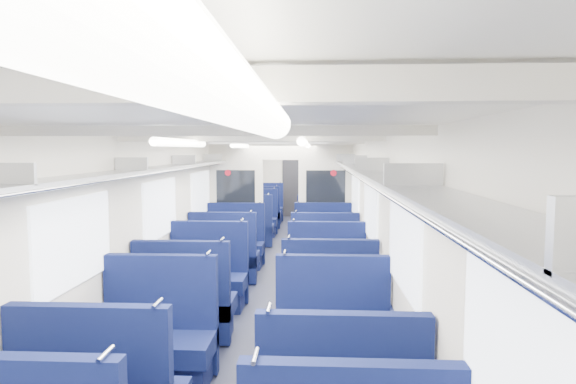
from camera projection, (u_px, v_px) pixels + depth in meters
floor at (269, 301)px, 7.04m from camera, size 2.80×18.00×0.01m
ceiling at (268, 139)px, 6.84m from camera, size 2.80×18.00×0.01m
wall_left at (173, 220)px, 7.01m from camera, size 0.02×18.00×2.35m
dado_left at (175, 276)px, 7.09m from camera, size 0.03×17.90×0.70m
wall_right at (367, 222)px, 6.87m from camera, size 0.02×18.00×2.35m
dado_right at (365, 279)px, 6.94m from camera, size 0.03×17.90×0.70m
wall_far at (294, 181)px, 15.89m from camera, size 2.80×0.02×2.35m
luggage_rack_left at (184, 165)px, 6.93m from camera, size 0.36×17.40×0.18m
luggage_rack_right at (354, 166)px, 6.81m from camera, size 0.36×17.40×0.18m
windows at (265, 208)px, 6.46m from camera, size 2.78×15.60×0.75m
ceiling_fittings at (267, 143)px, 6.58m from camera, size 2.70×16.06×0.11m
end_door at (294, 186)px, 15.85m from camera, size 0.75×0.06×2.00m
bulkhead at (281, 199)px, 9.44m from camera, size 2.80×0.10×2.35m
seat_10 at (157, 343)px, 4.57m from camera, size 1.10×0.61×1.22m
seat_11 at (333, 344)px, 4.55m from camera, size 1.10×0.61×1.22m
seat_12 at (185, 308)px, 5.58m from camera, size 1.10×0.61×1.22m
seat_13 at (329, 305)px, 5.67m from camera, size 1.10×0.61×1.22m
seat_14 at (208, 280)px, 6.75m from camera, size 1.10×0.61×1.22m
seat_15 at (327, 281)px, 6.70m from camera, size 1.10×0.61×1.22m
seat_16 at (225, 260)px, 8.02m from camera, size 1.10×0.61×1.22m
seat_17 at (325, 260)px, 7.96m from camera, size 1.10×0.61×1.22m
seat_18 at (235, 247)px, 9.08m from camera, size 1.10×0.61×1.22m
seat_19 at (323, 246)px, 9.12m from camera, size 1.10×0.61×1.22m
seat_20 at (249, 230)px, 11.04m from camera, size 1.10×0.61×1.22m
seat_21 at (322, 230)px, 10.97m from camera, size 1.10×0.61×1.22m
seat_22 at (256, 221)px, 12.36m from camera, size 1.10×0.61×1.22m
seat_23 at (321, 222)px, 12.15m from camera, size 1.10×0.61×1.22m
seat_24 at (261, 215)px, 13.52m from camera, size 1.10×0.61×1.22m
seat_25 at (320, 216)px, 13.31m from camera, size 1.10×0.61×1.22m
seat_26 at (265, 210)px, 14.58m from camera, size 1.10×0.61×1.22m
seat_27 at (320, 210)px, 14.49m from camera, size 1.10×0.61×1.22m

